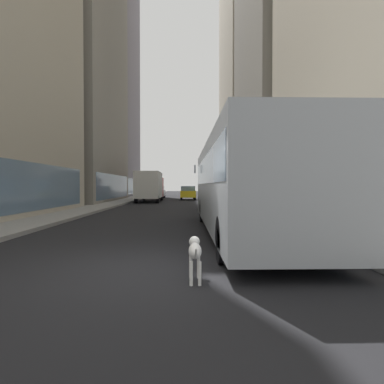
# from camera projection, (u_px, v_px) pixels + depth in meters

# --- Properties ---
(ground_plane) EXTENTS (120.00, 120.00, 0.00)m
(ground_plane) POSITION_uv_depth(u_px,v_px,m) (179.00, 198.00, 41.16)
(ground_plane) COLOR black
(sidewalk_left) EXTENTS (2.40, 110.00, 0.15)m
(sidewalk_left) POSITION_uv_depth(u_px,v_px,m) (135.00, 198.00, 41.03)
(sidewalk_left) COLOR gray
(sidewalk_left) RESTS_ON ground
(sidewalk_right) EXTENTS (2.40, 110.00, 0.15)m
(sidewalk_right) POSITION_uv_depth(u_px,v_px,m) (222.00, 198.00, 41.29)
(sidewalk_right) COLOR gray
(sidewalk_right) RESTS_ON ground
(building_left_mid) EXTENTS (10.94, 15.08, 32.99)m
(building_left_mid) POSITION_uv_depth(u_px,v_px,m) (60.00, 41.00, 31.81)
(building_left_mid) COLOR gray
(building_left_mid) RESTS_ON ground
(building_left_far) EXTENTS (9.05, 15.93, 36.97)m
(building_left_far) POSITION_uv_depth(u_px,v_px,m) (104.00, 79.00, 49.00)
(building_left_far) COLOR slate
(building_left_far) RESTS_ON ground
(building_right_mid) EXTENTS (9.23, 14.92, 38.65)m
(building_right_mid) POSITION_uv_depth(u_px,v_px,m) (288.00, 21.00, 33.37)
(building_right_mid) COLOR gray
(building_right_mid) RESTS_ON ground
(building_right_far) EXTENTS (8.98, 17.04, 40.77)m
(building_right_far) POSITION_uv_depth(u_px,v_px,m) (252.00, 73.00, 51.47)
(building_right_far) COLOR #B2A893
(building_right_far) RESTS_ON ground
(transit_bus) EXTENTS (2.78, 11.53, 3.05)m
(transit_bus) POSITION_uv_depth(u_px,v_px,m) (242.00, 182.00, 10.73)
(transit_bus) COLOR #999EA3
(transit_bus) RESTS_ON ground
(car_silver_sedan) EXTENTS (1.82, 4.00, 1.62)m
(car_silver_sedan) POSITION_uv_depth(u_px,v_px,m) (158.00, 192.00, 41.46)
(car_silver_sedan) COLOR #B7BABF
(car_silver_sedan) RESTS_ON ground
(car_black_suv) EXTENTS (1.94, 4.62, 1.62)m
(car_black_suv) POSITION_uv_depth(u_px,v_px,m) (215.00, 199.00, 20.21)
(car_black_suv) COLOR black
(car_black_suv) RESTS_ON ground
(car_yellow_taxi) EXTENTS (1.79, 4.19, 1.62)m
(car_yellow_taxi) POSITION_uv_depth(u_px,v_px,m) (188.00, 193.00, 37.36)
(car_yellow_taxi) COLOR yellow
(car_yellow_taxi) RESTS_ON ground
(box_truck) EXTENTS (2.30, 7.50, 3.05)m
(box_truck) POSITION_uv_depth(u_px,v_px,m) (150.00, 186.00, 32.31)
(box_truck) COLOR #A51919
(box_truck) RESTS_ON ground
(dalmatian_dog) EXTENTS (0.22, 0.96, 0.72)m
(dalmatian_dog) POSITION_uv_depth(u_px,v_px,m) (195.00, 251.00, 5.38)
(dalmatian_dog) COLOR white
(dalmatian_dog) RESTS_ON ground
(pedestrian_with_handbag) EXTENTS (0.45, 0.34, 1.69)m
(pedestrian_with_handbag) POSITION_uv_depth(u_px,v_px,m) (305.00, 201.00, 13.13)
(pedestrian_with_handbag) COLOR #1E1E2D
(pedestrian_with_handbag) RESTS_ON sidewalk_right
(pedestrian_in_coat) EXTENTS (0.34, 0.34, 1.69)m
(pedestrian_in_coat) POSITION_uv_depth(u_px,v_px,m) (299.00, 199.00, 14.69)
(pedestrian_in_coat) COLOR #1E1E2D
(pedestrian_in_coat) RESTS_ON sidewalk_right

